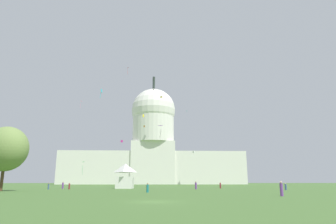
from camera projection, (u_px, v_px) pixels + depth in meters
name	position (u px, v px, depth m)	size (l,w,h in m)	color
ground_plane	(155.00, 202.00, 25.97)	(800.00, 800.00, 0.00)	#42662D
capitol_building	(153.00, 146.00, 207.97)	(126.05, 31.38, 77.84)	silver
event_tent	(125.00, 176.00, 77.63)	(4.57, 6.50, 6.41)	white
tree_west_far	(6.00, 149.00, 56.99)	(11.77, 11.12, 12.24)	#4C3823
person_maroon_back_right	(69.00, 186.00, 68.37)	(0.44, 0.44, 1.52)	maroon
person_maroon_near_tent	(220.00, 185.00, 77.66)	(0.49, 0.49, 1.64)	maroon
person_denim_mid_left	(286.00, 187.00, 62.41)	(0.45, 0.45, 1.45)	#3D5684
person_red_near_tree_east	(119.00, 185.00, 83.84)	(0.47, 0.47, 1.65)	red
person_teal_near_tree_west	(148.00, 188.00, 48.36)	(0.44, 0.44, 1.52)	#1E757A
person_denim_mid_right	(49.00, 186.00, 67.31)	(0.40, 0.40, 1.49)	#3D5684
person_purple_lawn_far_right	(196.00, 186.00, 69.28)	(0.57, 0.57, 1.76)	#703D93
person_purple_edge_west	(281.00, 189.00, 36.07)	(0.43, 0.43, 1.78)	#703D93
person_purple_front_right	(63.00, 186.00, 73.89)	(0.54, 0.54, 1.73)	#703D93
kite_yellow_mid	(143.00, 116.00, 135.35)	(0.63, 0.95, 1.45)	yellow
kite_magenta_mid	(122.00, 141.00, 131.75)	(1.09, 0.35, 1.07)	#D1339E
kite_white_mid	(194.00, 152.00, 187.29)	(1.57, 1.57, 3.03)	white
kite_violet_low	(161.00, 127.00, 88.24)	(1.51, 0.94, 3.71)	purple
kite_turquoise_high	(186.00, 111.00, 171.25)	(1.52, 1.70, 0.38)	teal
kite_black_high	(152.00, 90.00, 153.40)	(0.82, 1.28, 0.34)	black
kite_gold_high	(161.00, 97.00, 188.99)	(1.44, 1.48, 1.40)	gold
kite_green_low	(82.00, 164.00, 105.94)	(1.48, 1.74, 4.17)	green
kite_orange_high	(144.00, 126.00, 183.58)	(0.94, 0.76, 1.08)	orange
kite_pink_high	(80.00, 102.00, 133.44)	(0.89, 1.41, 3.05)	pink
kite_cyan_mid	(101.00, 92.00, 62.69)	(0.43, 0.61, 2.03)	#33BCDB
kite_red_high	(128.00, 69.00, 146.98)	(1.29, 1.57, 3.32)	red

